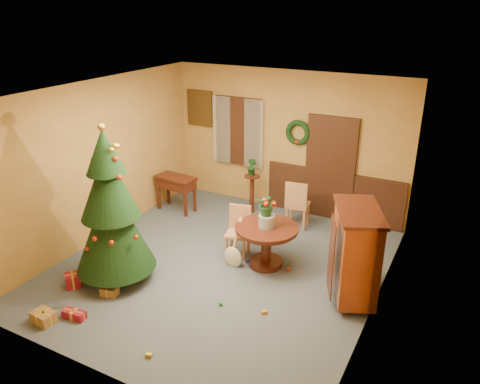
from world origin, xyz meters
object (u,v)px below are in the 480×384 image
Objects in this scene: sideboard at (355,252)px; writing_desk at (176,185)px; christmas_tree at (111,210)px; dining_table at (267,238)px; chair_near at (239,229)px.

writing_desk is at bearing 161.49° from sideboard.
sideboard is at bearing 19.88° from christmas_tree.
sideboard reaches higher than dining_table.
chair_near is 2.25m from writing_desk.
chair_near is 2.16m from sideboard.
christmas_tree reaches higher than writing_desk.
writing_desk is at bearing 156.21° from dining_table.
sideboard reaches higher than writing_desk.
writing_desk is at bearing 104.61° from christmas_tree.
writing_desk is at bearing 153.38° from chair_near.
chair_near is 0.62× the size of sideboard.
dining_table is 0.41× the size of christmas_tree.
sideboard is (4.11, -1.38, 0.20)m from writing_desk.
dining_table is at bearing 37.46° from christmas_tree.
chair_near is at bearing -26.62° from writing_desk.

